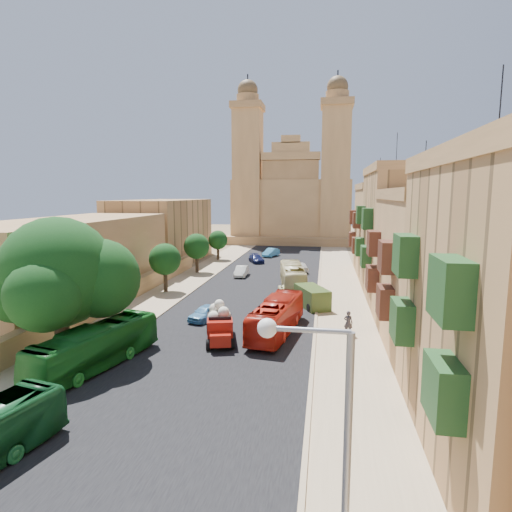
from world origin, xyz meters
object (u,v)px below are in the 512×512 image
(car_white_b, at_px, (300,267))
(street_tree_b, at_px, (165,259))
(car_blue_a, at_px, (205,313))
(car_blue_b, at_px, (271,252))
(street_tree_a, at_px, (113,288))
(car_dkblue, at_px, (256,259))
(street_tree_c, at_px, (197,247))
(pedestrian_c, at_px, (322,297))
(ficus_tree, at_px, (60,276))
(bus_red_east, at_px, (277,316))
(street_tree_d, at_px, (218,240))
(car_white_a, at_px, (241,271))
(red_truck, at_px, (220,324))
(bus_cream_east, at_px, (293,276))
(bus_green_north, at_px, (96,347))
(pedestrian_a, at_px, (348,323))
(church, at_px, (292,200))
(car_cream, at_px, (287,289))
(streetlamp, at_px, (325,452))
(olive_pickup, at_px, (312,297))

(car_white_b, bearing_deg, street_tree_b, 28.46)
(car_blue_a, height_order, car_blue_b, car_blue_b)
(street_tree_a, xyz_separation_m, car_dkblue, (6.81, 33.96, -2.43))
(street_tree_c, relative_size, pedestrian_c, 2.83)
(ficus_tree, xyz_separation_m, car_white_b, (13.61, 34.88, -4.89))
(street_tree_b, height_order, bus_red_east, street_tree_b)
(street_tree_d, relative_size, car_white_a, 1.19)
(ficus_tree, xyz_separation_m, street_tree_b, (-0.58, 19.99, -1.94))
(car_dkblue, distance_m, car_blue_b, 7.15)
(car_blue_a, bearing_deg, red_truck, -45.21)
(ficus_tree, xyz_separation_m, car_dkblue, (6.23, 41.96, -4.97))
(street_tree_b, xyz_separation_m, bus_cream_east, (14.00, 4.01, -2.24))
(ficus_tree, relative_size, pedestrian_c, 4.89)
(street_tree_d, relative_size, bus_green_north, 0.50)
(ficus_tree, height_order, car_white_a, ficus_tree)
(red_truck, xyz_separation_m, pedestrian_a, (9.57, 2.88, -0.34))
(car_white_a, bearing_deg, pedestrian_c, -52.81)
(bus_cream_east, bearing_deg, church, -94.02)
(car_white_a, xyz_separation_m, car_white_b, (7.49, 4.66, 0.04))
(bus_green_north, xyz_separation_m, pedestrian_c, (14.00, 17.41, -0.40))
(street_tree_b, height_order, street_tree_c, street_tree_c)
(red_truck, height_order, pedestrian_c, red_truck)
(street_tree_c, height_order, car_blue_a, street_tree_c)
(church, height_order, car_cream, church)
(red_truck, bearing_deg, car_dkblue, 94.91)
(street_tree_c, distance_m, car_blue_b, 19.11)
(street_tree_d, bearing_deg, car_dkblue, -16.63)
(pedestrian_c, bearing_deg, red_truck, -13.53)
(streetlamp, bearing_deg, pedestrian_a, 85.63)
(car_blue_a, bearing_deg, church, 105.20)
(car_dkblue, bearing_deg, streetlamp, -103.11)
(red_truck, bearing_deg, car_white_a, 97.46)
(street_tree_d, relative_size, bus_red_east, 0.50)
(ficus_tree, bearing_deg, car_cream, 58.13)
(red_truck, distance_m, car_white_b, 30.09)
(street_tree_c, height_order, car_cream, street_tree_c)
(street_tree_b, bearing_deg, pedestrian_c, -11.77)
(church, relative_size, car_white_a, 8.81)
(car_white_a, height_order, car_cream, car_white_a)
(street_tree_b, xyz_separation_m, car_white_a, (6.70, 10.23, -2.99))
(olive_pickup, relative_size, car_white_b, 1.21)
(church, height_order, car_white_a, church)
(street_tree_b, bearing_deg, bus_cream_east, 15.96)
(church, height_order, street_tree_d, church)
(red_truck, distance_m, car_blue_b, 43.90)
(street_tree_c, relative_size, pedestrian_a, 2.85)
(ficus_tree, height_order, street_tree_c, ficus_tree)
(street_tree_d, xyz_separation_m, car_cream, (13.60, -23.05, -2.75))
(pedestrian_c, bearing_deg, bus_red_east, -1.25)
(church, bearing_deg, street_tree_a, -98.54)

